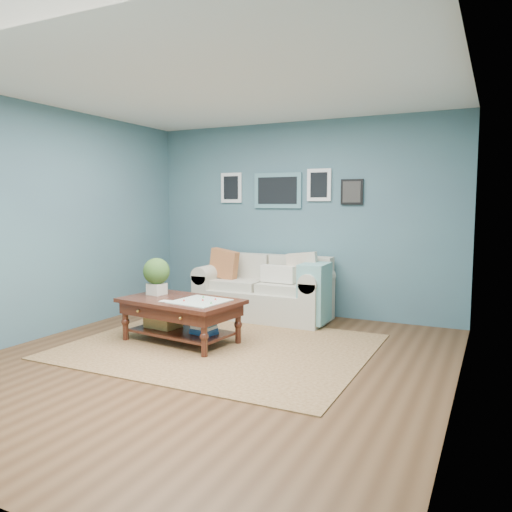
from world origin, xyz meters
The scene contains 4 objects.
room_shell centered at (-0.01, 0.06, 1.36)m, with size 5.00×5.02×2.70m.
area_rug centered at (-0.18, 0.53, 0.01)m, with size 3.17×2.53×0.01m, color brown.
loveseat centered at (-0.26, 2.02, 0.39)m, with size 1.84×0.84×0.95m.
coffee_table centered at (-0.73, 0.51, 0.41)m, with size 1.42×0.94×0.93m.
Camera 1 is at (2.51, -4.10, 1.56)m, focal length 35.00 mm.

